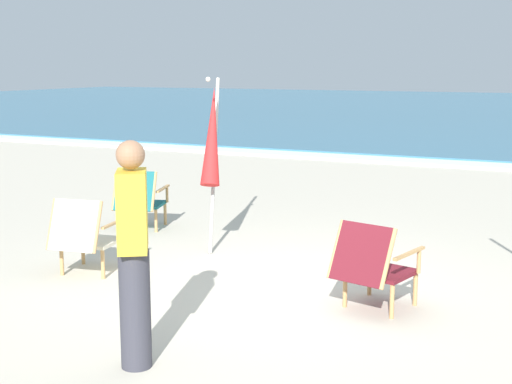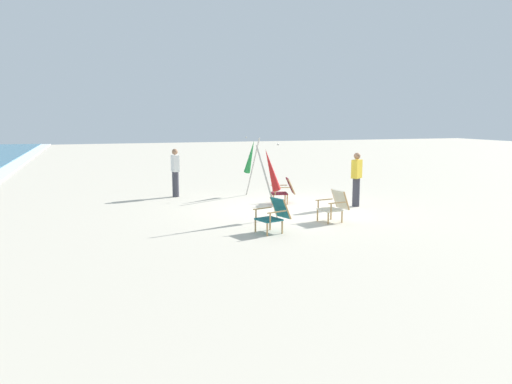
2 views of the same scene
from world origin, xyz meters
TOP-DOWN VIEW (x-y plane):
  - ground_plane at (0.00, 0.00)m, footprint 80.00×80.00m
  - beach_chair_front_right at (0.91, -0.12)m, footprint 0.73×0.83m
  - beach_chair_back_left at (-2.70, 1.59)m, footprint 0.76×0.86m
  - beach_chair_front_left at (-2.05, -0.33)m, footprint 0.68×0.78m
  - umbrella_furled_red at (-1.39, 1.19)m, footprint 0.41×0.80m
  - umbrella_furled_green at (2.73, 0.41)m, footprint 0.72×0.44m
  - person_near_chairs at (-0.28, -1.98)m, footprint 0.35×0.39m
  - person_by_waterline at (3.31, 2.90)m, footprint 0.36×0.25m

SIDE VIEW (x-z plane):
  - ground_plane at x=0.00m, z-range 0.00..0.00m
  - beach_chair_back_left at x=-2.70m, z-range 0.03..0.83m
  - beach_chair_front_right at x=0.91m, z-range 0.03..0.83m
  - beach_chair_front_left at x=-2.05m, z-range 0.02..0.84m
  - person_near_chairs at x=-0.28m, z-range 0.02..1.65m
  - person_by_waterline at x=3.31m, z-range 0.02..1.65m
  - umbrella_furled_red at x=-1.39m, z-range 0.31..2.32m
  - umbrella_furled_green at x=2.73m, z-range 0.31..2.34m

